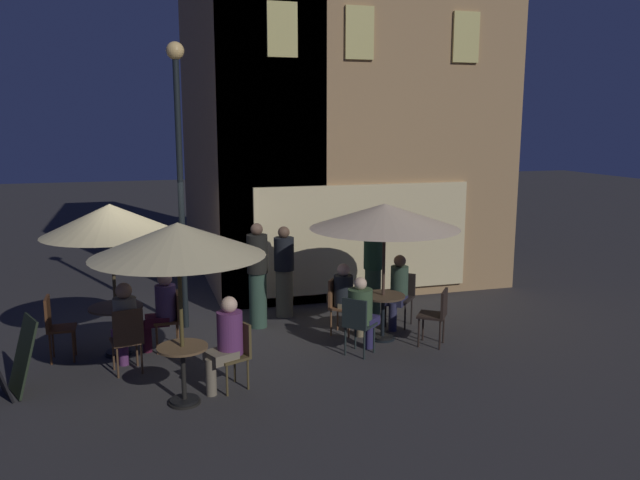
{
  "coord_description": "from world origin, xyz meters",
  "views": [
    {
      "loc": [
        -0.59,
        -10.08,
        3.47
      ],
      "look_at": [
        2.34,
        -0.11,
        1.54
      ],
      "focal_mm": 35.65,
      "sensor_mm": 36.0,
      "label": 1
    }
  ],
  "objects_px": {
    "cafe_chair_0": "(55,322)",
    "menu_sandwich_board": "(8,359)",
    "patron_seated_5": "(362,310)",
    "patron_standing_7": "(284,272)",
    "cafe_chair_5": "(401,293)",
    "patron_seated_1": "(162,306)",
    "cafe_chair_4": "(437,311)",
    "cafe_chair_7": "(357,321)",
    "patron_seated_3": "(398,287)",
    "patron_seated_4": "(347,295)",
    "patron_seated_0": "(125,321)",
    "patio_umbrella_2": "(385,217)",
    "cafe_table_1": "(183,365)",
    "patio_umbrella_1": "(178,240)",
    "patron_seated_2": "(227,338)",
    "patron_standing_8": "(373,271)",
    "cafe_chair_6": "(338,301)",
    "cafe_chair_2": "(172,315)",
    "cafe_chair_1": "(127,336)",
    "cafe_chair_3": "(236,349)",
    "patio_umbrella_0": "(110,220)",
    "cafe_table_2": "(383,308)",
    "cafe_table_0": "(116,318)",
    "patron_standing_6": "(258,275)",
    "street_lamp_near_corner": "(179,148)"
  },
  "relations": [
    {
      "from": "cafe_chair_0",
      "to": "menu_sandwich_board",
      "type": "bearing_deg",
      "value": -110.63
    },
    {
      "from": "cafe_table_1",
      "to": "cafe_table_2",
      "type": "bearing_deg",
      "value": 25.12
    },
    {
      "from": "cafe_chair_0",
      "to": "patron_standing_8",
      "type": "bearing_deg",
      "value": 7.89
    },
    {
      "from": "cafe_chair_5",
      "to": "patron_standing_7",
      "type": "xyz_separation_m",
      "value": [
        -1.83,
        1.03,
        0.27
      ]
    },
    {
      "from": "cafe_table_0",
      "to": "cafe_chair_4",
      "type": "relative_size",
      "value": 0.87
    },
    {
      "from": "patron_seated_1",
      "to": "menu_sandwich_board",
      "type": "bearing_deg",
      "value": 30.93
    },
    {
      "from": "patron_seated_3",
      "to": "patron_seated_5",
      "type": "relative_size",
      "value": 1.04
    },
    {
      "from": "menu_sandwich_board",
      "to": "cafe_chair_1",
      "type": "bearing_deg",
      "value": -10.24
    },
    {
      "from": "patio_umbrella_2",
      "to": "cafe_chair_0",
      "type": "relative_size",
      "value": 2.43
    },
    {
      "from": "cafe_table_1",
      "to": "patio_umbrella_1",
      "type": "distance_m",
      "value": 1.58
    },
    {
      "from": "patron_seated_0",
      "to": "patron_standing_8",
      "type": "xyz_separation_m",
      "value": [
        4.27,
        1.44,
        0.12
      ]
    },
    {
      "from": "cafe_chair_1",
      "to": "patron_seated_5",
      "type": "relative_size",
      "value": 0.8
    },
    {
      "from": "patron_seated_2",
      "to": "patron_standing_8",
      "type": "xyz_separation_m",
      "value": [
        3.0,
        2.51,
        0.13
      ]
    },
    {
      "from": "cafe_chair_7",
      "to": "patron_seated_1",
      "type": "xyz_separation_m",
      "value": [
        -2.79,
        1.07,
        0.15
      ]
    },
    {
      "from": "patron_seated_3",
      "to": "patron_standing_6",
      "type": "xyz_separation_m",
      "value": [
        -2.3,
        0.66,
        0.21
      ]
    },
    {
      "from": "patron_seated_2",
      "to": "cafe_table_1",
      "type": "bearing_deg",
      "value": -0.0
    },
    {
      "from": "cafe_chair_3",
      "to": "patron_seated_0",
      "type": "xyz_separation_m",
      "value": [
        -1.4,
        1.01,
        0.2
      ]
    },
    {
      "from": "patron_seated_3",
      "to": "patron_seated_4",
      "type": "height_order",
      "value": "patron_seated_3"
    },
    {
      "from": "menu_sandwich_board",
      "to": "patio_umbrella_0",
      "type": "xyz_separation_m",
      "value": [
        1.3,
        1.17,
        1.56
      ]
    },
    {
      "from": "menu_sandwich_board",
      "to": "cafe_chair_4",
      "type": "distance_m",
      "value": 6.12
    },
    {
      "from": "patron_seated_3",
      "to": "street_lamp_near_corner",
      "type": "bearing_deg",
      "value": -63.23
    },
    {
      "from": "cafe_chair_5",
      "to": "cafe_table_1",
      "type": "bearing_deg",
      "value": -17.87
    },
    {
      "from": "cafe_chair_1",
      "to": "patron_seated_3",
      "type": "bearing_deg",
      "value": -89.54
    },
    {
      "from": "cafe_chair_2",
      "to": "cafe_chair_3",
      "type": "xyz_separation_m",
      "value": [
        0.72,
        -1.7,
        -0.02
      ]
    },
    {
      "from": "patio_umbrella_2",
      "to": "patron_seated_5",
      "type": "height_order",
      "value": "patio_umbrella_2"
    },
    {
      "from": "patron_seated_5",
      "to": "patron_standing_7",
      "type": "relative_size",
      "value": 0.73
    },
    {
      "from": "cafe_chair_0",
      "to": "patron_standing_8",
      "type": "xyz_separation_m",
      "value": [
        5.27,
        0.74,
        0.26
      ]
    },
    {
      "from": "patron_seated_2",
      "to": "patron_seated_3",
      "type": "height_order",
      "value": "patron_seated_2"
    },
    {
      "from": "cafe_chair_2",
      "to": "patron_seated_2",
      "type": "distance_m",
      "value": 1.87
    },
    {
      "from": "patio_umbrella_0",
      "to": "patio_umbrella_2",
      "type": "distance_m",
      "value": 4.14
    },
    {
      "from": "street_lamp_near_corner",
      "to": "cafe_chair_1",
      "type": "relative_size",
      "value": 4.96
    },
    {
      "from": "menu_sandwich_board",
      "to": "cafe_chair_6",
      "type": "height_order",
      "value": "menu_sandwich_board"
    },
    {
      "from": "cafe_chair_0",
      "to": "patron_seated_0",
      "type": "height_order",
      "value": "patron_seated_0"
    },
    {
      "from": "cafe_chair_7",
      "to": "patio_umbrella_1",
      "type": "bearing_deg",
      "value": 157.62
    },
    {
      "from": "cafe_chair_7",
      "to": "patron_seated_2",
      "type": "distance_m",
      "value": 2.17
    },
    {
      "from": "cafe_table_2",
      "to": "patio_umbrella_0",
      "type": "xyz_separation_m",
      "value": [
        -4.11,
        0.48,
        1.53
      ]
    },
    {
      "from": "patron_seated_0",
      "to": "patron_standing_7",
      "type": "distance_m",
      "value": 3.33
    },
    {
      "from": "cafe_table_1",
      "to": "patron_standing_8",
      "type": "relative_size",
      "value": 0.45
    },
    {
      "from": "cafe_chair_5",
      "to": "patron_standing_7",
      "type": "height_order",
      "value": "patron_standing_7"
    },
    {
      "from": "cafe_chair_5",
      "to": "patron_seated_1",
      "type": "height_order",
      "value": "patron_seated_1"
    },
    {
      "from": "patio_umbrella_1",
      "to": "patron_standing_7",
      "type": "bearing_deg",
      "value": 57.5
    },
    {
      "from": "menu_sandwich_board",
      "to": "cafe_chair_7",
      "type": "height_order",
      "value": "menu_sandwich_board"
    },
    {
      "from": "patron_seated_2",
      "to": "patron_standing_7",
      "type": "xyz_separation_m",
      "value": [
        1.46,
        2.95,
        0.12
      ]
    },
    {
      "from": "cafe_chair_1",
      "to": "cafe_chair_7",
      "type": "relative_size",
      "value": 1.05
    },
    {
      "from": "patron_seated_0",
      "to": "patron_seated_1",
      "type": "distance_m",
      "value": 0.88
    },
    {
      "from": "cafe_chair_2",
      "to": "cafe_chair_3",
      "type": "distance_m",
      "value": 1.85
    },
    {
      "from": "cafe_chair_3",
      "to": "patron_seated_1",
      "type": "bearing_deg",
      "value": -86.79
    },
    {
      "from": "menu_sandwich_board",
      "to": "patron_standing_7",
      "type": "relative_size",
      "value": 0.59
    },
    {
      "from": "cafe_table_1",
      "to": "patron_seated_1",
      "type": "xyz_separation_m",
      "value": [
        -0.15,
        2.02,
        0.2
      ]
    },
    {
      "from": "cafe_chair_6",
      "to": "cafe_chair_5",
      "type": "bearing_deg",
      "value": 45.9
    }
  ]
}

